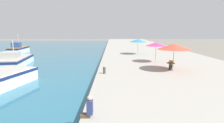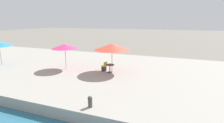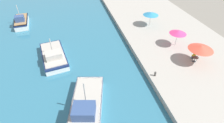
# 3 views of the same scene
# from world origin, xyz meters

# --- Properties ---
(quay_promenade) EXTENTS (16.00, 90.00, 0.77)m
(quay_promenade) POSITION_xyz_m (8.00, 37.00, 0.39)
(quay_promenade) COLOR #A39E93
(quay_promenade) RESTS_ON ground_plane
(fishing_boat_near) EXTENTS (4.93, 8.54, 4.09)m
(fishing_boat_near) POSITION_xyz_m (-8.20, 11.88, 0.85)
(fishing_boat_near) COLOR white
(fishing_boat_near) RESTS_ON water_basin
(fishing_boat_mid) EXTENTS (4.30, 7.59, 3.44)m
(fishing_boat_mid) POSITION_xyz_m (-11.72, 22.15, 0.72)
(fishing_boat_mid) COLOR white
(fishing_boat_mid) RESTS_ON water_basin
(fishing_boat_far) EXTENTS (2.95, 6.29, 3.98)m
(fishing_boat_far) POSITION_xyz_m (-18.10, 35.45, 0.83)
(fishing_boat_far) COLOR white
(fishing_boat_far) RESTS_ON water_basin
(cafe_umbrella_pink) EXTENTS (3.19, 3.19, 2.64)m
(cafe_umbrella_pink) POSITION_xyz_m (7.42, 15.94, 3.13)
(cafe_umbrella_pink) COLOR #B7B7B7
(cafe_umbrella_pink) RESTS_ON quay_promenade
(cafe_umbrella_white) EXTENTS (2.52, 2.52, 2.47)m
(cafe_umbrella_white) POSITION_xyz_m (6.82, 20.56, 3.02)
(cafe_umbrella_white) COLOR #B7B7B7
(cafe_umbrella_white) RESTS_ON quay_promenade
(cafe_umbrella_striped) EXTENTS (2.79, 2.79, 2.52)m
(cafe_umbrella_striped) POSITION_xyz_m (5.70, 28.01, 3.04)
(cafe_umbrella_striped) COLOR #B7B7B7
(cafe_umbrella_striped) RESTS_ON quay_promenade
(cafe_table) EXTENTS (0.80, 0.80, 0.74)m
(cafe_table) POSITION_xyz_m (7.22, 16.07, 1.31)
(cafe_table) COLOR #333338
(cafe_table) RESTS_ON quay_promenade
(cafe_chair_left) EXTENTS (0.52, 0.54, 0.91)m
(cafe_chair_left) POSITION_xyz_m (7.46, 16.75, 1.10)
(cafe_chair_left) COLOR #2D2D33
(cafe_chair_left) RESTS_ON quay_promenade
(mooring_bollard) EXTENTS (0.26, 0.26, 0.65)m
(mooring_bollard) POSITION_xyz_m (0.72, 14.67, 1.12)
(mooring_bollard) COLOR #4C4742
(mooring_bollard) RESTS_ON quay_promenade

